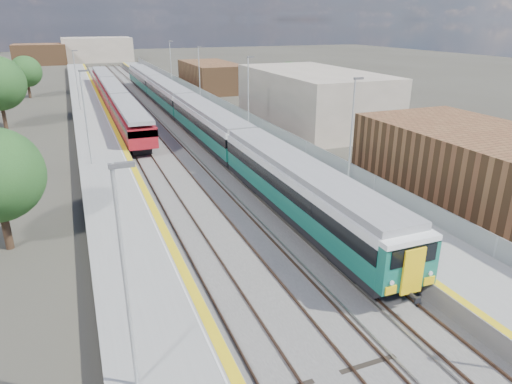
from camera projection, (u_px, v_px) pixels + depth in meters
ground at (174, 126)px, 55.12m from camera, size 320.00×320.00×0.00m
ballast_bed at (152, 123)px, 56.50m from camera, size 10.50×155.00×0.06m
tracks at (154, 120)px, 58.14m from camera, size 8.96×160.00×0.17m
platform_right at (210, 115)px, 58.93m from camera, size 4.70×155.00×8.52m
platform_left at (94, 124)px, 53.97m from camera, size 4.30×155.00×8.52m
buildings at (34, 25)px, 122.01m from camera, size 72.00×185.50×40.00m
green_train at (186, 107)px, 54.69m from camera, size 2.93×81.52×3.22m
red_train at (113, 95)px, 65.04m from camera, size 2.72×55.21×3.43m
tree_c at (26, 72)px, 73.62m from camera, size 4.95×4.95×6.70m
tree_d at (289, 78)px, 67.61m from camera, size 4.66×4.66×6.31m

